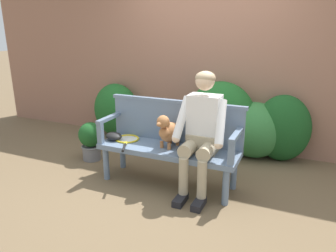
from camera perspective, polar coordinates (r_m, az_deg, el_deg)
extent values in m
plane|color=brown|center=(3.81, 0.00, -10.17)|extent=(40.00, 40.00, 0.00)
cube|color=#936651|center=(4.89, 7.68, 12.72)|extent=(8.00, 0.30, 2.76)
ellipsoid|color=#194C1E|center=(4.55, 19.68, -0.38)|extent=(0.73, 0.48, 0.91)
ellipsoid|color=#1E5B23|center=(5.36, -9.17, 2.81)|extent=(0.77, 0.57, 0.88)
ellipsoid|color=#337538|center=(4.59, 15.05, -0.68)|extent=(0.82, 0.68, 0.78)
ellipsoid|color=#1E5B23|center=(4.61, 9.33, 1.45)|extent=(0.99, 0.66, 1.04)
cube|color=slate|center=(3.64, 0.00, -4.22)|extent=(1.60, 0.49, 0.06)
cylinder|color=slate|center=(3.91, -10.94, -6.60)|extent=(0.07, 0.07, 0.39)
cylinder|color=slate|center=(3.36, 10.22, -10.64)|extent=(0.07, 0.07, 0.39)
cylinder|color=slate|center=(4.19, -8.07, -4.76)|extent=(0.07, 0.07, 0.39)
cylinder|color=slate|center=(3.69, 11.62, -8.10)|extent=(0.07, 0.07, 0.39)
cube|color=slate|center=(3.74, 1.33, 0.61)|extent=(1.60, 0.05, 0.46)
cube|color=slate|center=(3.68, 1.36, 4.34)|extent=(1.64, 0.06, 0.04)
cube|color=slate|center=(3.78, -11.93, -1.35)|extent=(0.06, 0.06, 0.24)
cube|color=slate|center=(3.90, -10.32, 1.48)|extent=(0.06, 0.49, 0.04)
cube|color=slate|center=(3.18, 11.19, -4.89)|extent=(0.06, 0.06, 0.24)
cube|color=slate|center=(3.32, 12.13, -1.41)|extent=(0.06, 0.49, 0.04)
cube|color=black|center=(3.42, 2.22, -13.00)|extent=(0.10, 0.24, 0.07)
cylinder|color=tan|center=(3.37, 2.77, -8.88)|extent=(0.10, 0.10, 0.40)
cylinder|color=tan|center=(3.40, 3.80, -3.82)|extent=(0.15, 0.32, 0.15)
cube|color=black|center=(3.36, 5.49, -13.64)|extent=(0.10, 0.24, 0.07)
cylinder|color=tan|center=(3.31, 6.05, -9.45)|extent=(0.10, 0.10, 0.40)
cylinder|color=tan|center=(3.34, 7.03, -4.30)|extent=(0.15, 0.32, 0.15)
cube|color=tan|center=(3.51, 6.23, -2.89)|extent=(0.32, 0.24, 0.20)
cube|color=white|center=(3.44, 6.47, 1.28)|extent=(0.34, 0.22, 0.52)
cylinder|color=white|center=(3.40, 2.50, 1.50)|extent=(0.14, 0.33, 0.45)
sphere|color=beige|center=(3.36, 1.41, -2.24)|extent=(0.09, 0.09, 0.09)
cylinder|color=white|center=(3.28, 9.36, 0.68)|extent=(0.14, 0.33, 0.45)
sphere|color=beige|center=(3.22, 9.00, -3.31)|extent=(0.09, 0.09, 0.09)
sphere|color=beige|center=(3.34, 6.60, 7.98)|extent=(0.20, 0.20, 0.20)
ellipsoid|color=tan|center=(3.34, 6.67, 8.51)|extent=(0.21, 0.21, 0.14)
cylinder|color=#AD7042|center=(3.60, -1.12, -3.28)|extent=(0.04, 0.04, 0.07)
cylinder|color=#AD7042|center=(3.55, 0.21, -3.62)|extent=(0.04, 0.04, 0.07)
cylinder|color=#AD7042|center=(3.73, 0.41, -2.55)|extent=(0.04, 0.04, 0.07)
cylinder|color=#AD7042|center=(3.68, 1.72, -2.86)|extent=(0.04, 0.04, 0.07)
ellipsoid|color=#AD7042|center=(3.60, 0.32, -1.10)|extent=(0.24, 0.31, 0.22)
sphere|color=#AD7042|center=(3.51, -0.60, -1.22)|extent=(0.13, 0.13, 0.13)
sphere|color=#AD7042|center=(3.45, -0.88, 0.78)|extent=(0.14, 0.14, 0.14)
ellipsoid|color=#AD7042|center=(3.41, -1.51, 0.32)|extent=(0.07, 0.09, 0.05)
ellipsoid|color=#AD7042|center=(3.50, -1.57, 0.83)|extent=(0.05, 0.04, 0.10)
ellipsoid|color=#AD7042|center=(3.43, 0.01, 0.51)|extent=(0.05, 0.04, 0.10)
sphere|color=#AD7042|center=(3.69, 1.50, 0.09)|extent=(0.07, 0.07, 0.07)
torus|color=yellow|center=(3.89, -7.28, -2.26)|extent=(0.38, 0.38, 0.02)
cylinder|color=silver|center=(3.90, -7.27, -2.35)|extent=(0.25, 0.25, 0.00)
cube|color=yellow|center=(3.74, -7.57, -3.04)|extent=(0.06, 0.08, 0.02)
cylinder|color=black|center=(3.61, -7.84, -3.81)|extent=(0.12, 0.21, 0.03)
ellipsoid|color=black|center=(3.90, -9.61, -1.78)|extent=(0.26, 0.23, 0.09)
cylinder|color=slate|center=(4.55, -13.38, -4.64)|extent=(0.25, 0.25, 0.19)
torus|color=slate|center=(4.52, -13.46, -3.52)|extent=(0.27, 0.27, 0.02)
ellipsoid|color=#194C1E|center=(4.46, -13.61, -1.49)|extent=(0.32, 0.32, 0.34)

